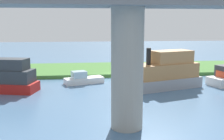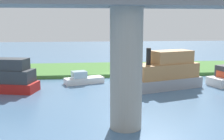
% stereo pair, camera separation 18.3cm
% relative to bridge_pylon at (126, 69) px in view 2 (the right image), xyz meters
% --- Properties ---
extents(ground_plane, '(160.00, 160.00, 0.00)m').
position_rel_bridge_pylon_xyz_m(ground_plane, '(-1.96, -18.36, -4.36)').
color(ground_plane, '#4C7093').
extents(grassy_bank, '(80.00, 12.00, 0.50)m').
position_rel_bridge_pylon_xyz_m(grassy_bank, '(-1.96, -24.36, -4.11)').
color(grassy_bank, '#427533').
rests_on(grassy_bank, ground).
extents(bridge_pylon, '(2.32, 2.32, 8.73)m').
position_rel_bridge_pylon_xyz_m(bridge_pylon, '(0.00, 0.00, 0.00)').
color(bridge_pylon, '#9E998E').
rests_on(bridge_pylon, ground).
extents(person_on_bank, '(0.48, 0.48, 1.39)m').
position_rel_bridge_pylon_xyz_m(person_on_bank, '(-7.71, -21.27, -3.16)').
color(person_on_bank, '#2D334C').
rests_on(person_on_bank, grassy_bank).
extents(mooring_post, '(0.20, 0.20, 0.99)m').
position_rel_bridge_pylon_xyz_m(mooring_post, '(-7.01, -18.81, -3.37)').
color(mooring_post, brown).
rests_on(mooring_post, grassy_bank).
extents(houseboat_blue, '(8.51, 4.61, 4.14)m').
position_rel_bridge_pylon_xyz_m(houseboat_blue, '(12.09, -12.05, -2.83)').
color(houseboat_blue, red).
rests_on(houseboat_blue, ground).
extents(motorboat_white, '(10.09, 5.94, 4.89)m').
position_rel_bridge_pylon_xyz_m(motorboat_white, '(-6.47, -11.61, -2.55)').
color(motorboat_white, '#99999E').
rests_on(motorboat_white, ground).
extents(motorboat_red, '(5.26, 3.26, 1.65)m').
position_rel_bridge_pylon_xyz_m(motorboat_red, '(3.18, -15.10, -3.77)').
color(motorboat_red, white).
rests_on(motorboat_red, ground).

